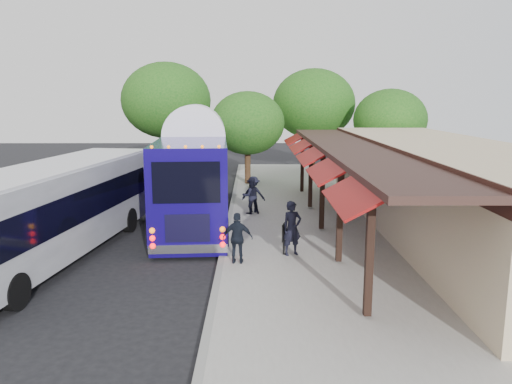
% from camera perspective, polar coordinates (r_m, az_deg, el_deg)
% --- Properties ---
extents(ground, '(90.00, 90.00, 0.00)m').
position_cam_1_polar(ground, '(15.99, -4.26, -8.64)').
color(ground, black).
rests_on(ground, ground).
extents(sidewalk, '(10.00, 40.00, 0.15)m').
position_cam_1_polar(sidewalk, '(20.14, 10.92, -4.51)').
color(sidewalk, '#9E9B93').
rests_on(sidewalk, ground).
extents(curb, '(0.20, 40.00, 0.16)m').
position_cam_1_polar(curb, '(19.78, -3.34, -4.61)').
color(curb, gray).
rests_on(curb, ground).
extents(station_shelter, '(8.15, 20.00, 3.60)m').
position_cam_1_polar(station_shelter, '(20.69, 20.32, 0.44)').
color(station_shelter, '#C9B68B').
rests_on(station_shelter, ground).
extents(coach_bus, '(3.44, 12.61, 3.99)m').
position_cam_1_polar(coach_bus, '(22.22, -6.90, 2.47)').
color(coach_bus, '#140863').
rests_on(coach_bus, ground).
extents(city_bus, '(4.12, 11.89, 3.13)m').
position_cam_1_polar(city_bus, '(17.75, -22.13, -1.67)').
color(city_bus, gray).
rests_on(city_bus, ground).
extents(ped_a, '(0.78, 0.65, 1.82)m').
position_cam_1_polar(ped_a, '(16.55, 4.14, -4.15)').
color(ped_a, black).
rests_on(ped_a, sidewalk).
extents(ped_b, '(0.95, 0.84, 1.64)m').
position_cam_1_polar(ped_b, '(22.41, -0.60, -0.43)').
color(ped_b, black).
rests_on(ped_b, sidewalk).
extents(ped_c, '(0.97, 0.45, 1.62)m').
position_cam_1_polar(ped_c, '(15.72, -2.10, -5.28)').
color(ped_c, black).
rests_on(ped_c, sidewalk).
extents(ped_d, '(1.15, 0.78, 1.65)m').
position_cam_1_polar(ped_d, '(22.72, -0.30, -0.27)').
color(ped_d, black).
rests_on(ped_d, sidewalk).
extents(sign_board, '(0.17, 0.48, 1.07)m').
position_cam_1_polar(sign_board, '(16.57, 3.20, -4.76)').
color(sign_board, black).
rests_on(sign_board, sidewalk).
extents(tree_left, '(4.47, 4.47, 5.72)m').
position_cam_1_polar(tree_left, '(30.28, -0.97, 7.87)').
color(tree_left, '#382314').
rests_on(tree_left, ground).
extents(tree_mid, '(5.73, 5.73, 7.34)m').
position_cam_1_polar(tree_mid, '(35.54, 6.63, 9.96)').
color(tree_mid, '#382314').
rests_on(tree_mid, ground).
extents(tree_right, '(4.60, 4.60, 5.89)m').
position_cam_1_polar(tree_right, '(32.90, 15.06, 7.94)').
color(tree_right, '#382314').
rests_on(tree_right, ground).
extents(tree_far, '(6.02, 6.02, 7.70)m').
position_cam_1_polar(tree_far, '(34.79, -10.21, 10.26)').
color(tree_far, '#382314').
rests_on(tree_far, ground).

